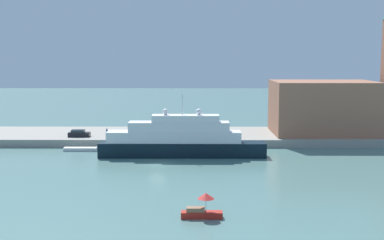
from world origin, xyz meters
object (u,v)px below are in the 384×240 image
(large_yacht, at_px, (180,140))
(work_barge, at_px, (80,149))
(harbor_building, at_px, (323,107))
(parked_car, at_px, (79,134))
(small_motorboat, at_px, (202,208))
(person_figure, at_px, (107,132))
(mooring_bollard, at_px, (156,137))

(large_yacht, relative_size, work_barge, 4.76)
(harbor_building, xyz_separation_m, parked_car, (-49.44, -5.11, -4.79))
(small_motorboat, xyz_separation_m, work_barge, (-22.02, 40.21, -0.77))
(person_figure, bearing_deg, harbor_building, 5.10)
(work_barge, relative_size, parked_car, 1.44)
(large_yacht, xyz_separation_m, person_figure, (-15.03, 13.79, -0.71))
(large_yacht, bearing_deg, small_motorboat, -84.31)
(work_barge, bearing_deg, person_figure, 67.76)
(harbor_building, relative_size, mooring_bollard, 25.63)
(large_yacht, bearing_deg, mooring_bollard, 115.84)
(large_yacht, height_order, parked_car, large_yacht)
(small_motorboat, bearing_deg, harbor_building, 64.12)
(parked_car, height_order, mooring_bollard, parked_car)
(person_figure, bearing_deg, work_barge, -112.24)
(small_motorboat, relative_size, parked_car, 1.07)
(large_yacht, bearing_deg, parked_car, 148.23)
(large_yacht, bearing_deg, work_barge, 164.23)
(large_yacht, relative_size, mooring_bollard, 36.06)
(work_barge, bearing_deg, harbor_building, 14.72)
(work_barge, height_order, person_figure, person_figure)
(large_yacht, relative_size, small_motorboat, 6.43)
(small_motorboat, relative_size, harbor_building, 0.22)
(parked_car, bearing_deg, small_motorboat, -63.37)
(person_figure, bearing_deg, mooring_bollard, -19.54)
(small_motorboat, distance_m, parked_car, 53.26)
(parked_car, xyz_separation_m, person_figure, (5.35, 1.17, 0.11))
(small_motorboat, height_order, work_barge, small_motorboat)
(small_motorboat, height_order, person_figure, person_figure)
(parked_car, relative_size, mooring_bollard, 5.25)
(work_barge, xyz_separation_m, harbor_building, (47.59, 12.50, 6.58))
(work_barge, height_order, harbor_building, harbor_building)
(parked_car, bearing_deg, mooring_bollard, -8.88)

